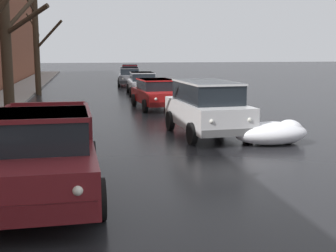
{
  "coord_description": "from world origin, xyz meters",
  "views": [
    {
      "loc": [
        -1.42,
        -2.01,
        2.85
      ],
      "look_at": [
        0.26,
        7.33,
        1.27
      ],
      "focal_mm": 48.94,
      "sensor_mm": 36.0,
      "label": 1
    }
  ],
  "objects_px": {
    "bare_tree_far_down_block": "(37,43)",
    "sedan_silver_parked_far_down_block": "(142,83)",
    "sedan_red_parked_kerbside_mid": "(157,93)",
    "bare_tree_mid_block": "(6,41)",
    "pickup_truck_maroon_approaching_near_lane": "(43,153)",
    "sedan_grey_queued_behind_truck": "(130,76)",
    "sedan_maroon_at_far_intersection": "(130,72)",
    "suv_white_parked_kerbside_close": "(207,106)"
  },
  "relations": [
    {
      "from": "bare_tree_mid_block",
      "to": "sedan_maroon_at_far_intersection",
      "type": "bearing_deg",
      "value": 73.91
    },
    {
      "from": "bare_tree_mid_block",
      "to": "sedan_grey_queued_behind_truck",
      "type": "height_order",
      "value": "bare_tree_mid_block"
    },
    {
      "from": "pickup_truck_maroon_approaching_near_lane",
      "to": "bare_tree_mid_block",
      "type": "bearing_deg",
      "value": 102.25
    },
    {
      "from": "suv_white_parked_kerbside_close",
      "to": "sedan_grey_queued_behind_truck",
      "type": "height_order",
      "value": "suv_white_parked_kerbside_close"
    },
    {
      "from": "sedan_grey_queued_behind_truck",
      "to": "sedan_maroon_at_far_intersection",
      "type": "bearing_deg",
      "value": 84.33
    },
    {
      "from": "bare_tree_far_down_block",
      "to": "sedan_maroon_at_far_intersection",
      "type": "relative_size",
      "value": 1.54
    },
    {
      "from": "suv_white_parked_kerbside_close",
      "to": "sedan_red_parked_kerbside_mid",
      "type": "relative_size",
      "value": 1.01
    },
    {
      "from": "bare_tree_far_down_block",
      "to": "sedan_red_parked_kerbside_mid",
      "type": "xyz_separation_m",
      "value": [
        6.35,
        -7.86,
        -2.53
      ]
    },
    {
      "from": "bare_tree_mid_block",
      "to": "sedan_silver_parked_far_down_block",
      "type": "xyz_separation_m",
      "value": [
        6.55,
        10.51,
        -2.43
      ]
    },
    {
      "from": "bare_tree_far_down_block",
      "to": "sedan_maroon_at_far_intersection",
      "type": "bearing_deg",
      "value": 61.93
    },
    {
      "from": "suv_white_parked_kerbside_close",
      "to": "sedan_maroon_at_far_intersection",
      "type": "relative_size",
      "value": 0.98
    },
    {
      "from": "pickup_truck_maroon_approaching_near_lane",
      "to": "sedan_grey_queued_behind_truck",
      "type": "bearing_deg",
      "value": 81.09
    },
    {
      "from": "sedan_red_parked_kerbside_mid",
      "to": "sedan_grey_queued_behind_truck",
      "type": "relative_size",
      "value": 1.06
    },
    {
      "from": "sedan_red_parked_kerbside_mid",
      "to": "sedan_grey_queued_behind_truck",
      "type": "bearing_deg",
      "value": 89.88
    },
    {
      "from": "sedan_grey_queued_behind_truck",
      "to": "sedan_maroon_at_far_intersection",
      "type": "height_order",
      "value": "same"
    },
    {
      "from": "bare_tree_mid_block",
      "to": "sedan_grey_queued_behind_truck",
      "type": "xyz_separation_m",
      "value": [
        6.42,
        17.74,
        -2.43
      ]
    },
    {
      "from": "bare_tree_far_down_block",
      "to": "sedan_red_parked_kerbside_mid",
      "type": "bearing_deg",
      "value": -51.05
    },
    {
      "from": "sedan_red_parked_kerbside_mid",
      "to": "sedan_silver_parked_far_down_block",
      "type": "bearing_deg",
      "value": 88.66
    },
    {
      "from": "pickup_truck_maroon_approaching_near_lane",
      "to": "sedan_silver_parked_far_down_block",
      "type": "bearing_deg",
      "value": 77.63
    },
    {
      "from": "bare_tree_mid_block",
      "to": "sedan_silver_parked_far_down_block",
      "type": "height_order",
      "value": "bare_tree_mid_block"
    },
    {
      "from": "suv_white_parked_kerbside_close",
      "to": "bare_tree_mid_block",
      "type": "bearing_deg",
      "value": 149.86
    },
    {
      "from": "bare_tree_mid_block",
      "to": "bare_tree_far_down_block",
      "type": "bearing_deg",
      "value": 89.82
    },
    {
      "from": "pickup_truck_maroon_approaching_near_lane",
      "to": "sedan_grey_queued_behind_truck",
      "type": "xyz_separation_m",
      "value": [
        4.31,
        27.46,
        -0.13
      ]
    },
    {
      "from": "suv_white_parked_kerbside_close",
      "to": "sedan_red_parked_kerbside_mid",
      "type": "distance_m",
      "value": 7.55
    },
    {
      "from": "pickup_truck_maroon_approaching_near_lane",
      "to": "sedan_red_parked_kerbside_mid",
      "type": "distance_m",
      "value": 13.91
    },
    {
      "from": "sedan_red_parked_kerbside_mid",
      "to": "pickup_truck_maroon_approaching_near_lane",
      "type": "bearing_deg",
      "value": -107.89
    },
    {
      "from": "bare_tree_mid_block",
      "to": "bare_tree_far_down_block",
      "type": "distance_m",
      "value": 11.37
    },
    {
      "from": "pickup_truck_maroon_approaching_near_lane",
      "to": "sedan_maroon_at_far_intersection",
      "type": "distance_m",
      "value": 34.71
    },
    {
      "from": "bare_tree_far_down_block",
      "to": "sedan_silver_parked_far_down_block",
      "type": "distance_m",
      "value": 7.04
    },
    {
      "from": "sedan_red_parked_kerbside_mid",
      "to": "bare_tree_mid_block",
      "type": "bearing_deg",
      "value": -151.17
    },
    {
      "from": "pickup_truck_maroon_approaching_near_lane",
      "to": "sedan_silver_parked_far_down_block",
      "type": "xyz_separation_m",
      "value": [
        4.44,
        20.23,
        -0.13
      ]
    },
    {
      "from": "bare_tree_far_down_block",
      "to": "sedan_grey_queued_behind_truck",
      "type": "height_order",
      "value": "bare_tree_far_down_block"
    },
    {
      "from": "bare_tree_mid_block",
      "to": "suv_white_parked_kerbside_close",
      "type": "height_order",
      "value": "bare_tree_mid_block"
    },
    {
      "from": "sedan_silver_parked_far_down_block",
      "to": "sedan_grey_queued_behind_truck",
      "type": "height_order",
      "value": "same"
    },
    {
      "from": "bare_tree_far_down_block",
      "to": "sedan_silver_parked_far_down_block",
      "type": "xyz_separation_m",
      "value": [
        6.51,
        -0.87,
        -2.54
      ]
    },
    {
      "from": "suv_white_parked_kerbside_close",
      "to": "pickup_truck_maroon_approaching_near_lane",
      "type": "bearing_deg",
      "value": -130.08
    },
    {
      "from": "bare_tree_far_down_block",
      "to": "sedan_grey_queued_behind_truck",
      "type": "xyz_separation_m",
      "value": [
        6.38,
        6.36,
        -2.54
      ]
    },
    {
      "from": "bare_tree_far_down_block",
      "to": "sedan_red_parked_kerbside_mid",
      "type": "relative_size",
      "value": 1.59
    },
    {
      "from": "bare_tree_far_down_block",
      "to": "sedan_silver_parked_far_down_block",
      "type": "height_order",
      "value": "bare_tree_far_down_block"
    },
    {
      "from": "sedan_silver_parked_far_down_block",
      "to": "suv_white_parked_kerbside_close",
      "type": "bearing_deg",
      "value": -88.56
    },
    {
      "from": "suv_white_parked_kerbside_close",
      "to": "sedan_silver_parked_far_down_block",
      "type": "distance_m",
      "value": 14.53
    },
    {
      "from": "pickup_truck_maroon_approaching_near_lane",
      "to": "sedan_maroon_at_far_intersection",
      "type": "bearing_deg",
      "value": 81.73
    }
  ]
}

